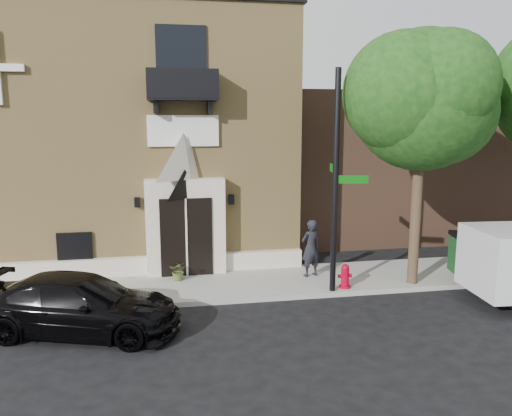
{
  "coord_description": "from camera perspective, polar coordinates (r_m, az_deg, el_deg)",
  "views": [
    {
      "loc": [
        -1.59,
        -13.61,
        5.29
      ],
      "look_at": [
        1.24,
        2.0,
        2.44
      ],
      "focal_mm": 35.0,
      "sensor_mm": 36.0,
      "label": 1
    }
  ],
  "objects": [
    {
      "name": "ground",
      "position": [
        14.69,
        -3.42,
        -10.95
      ],
      "size": [
        120.0,
        120.0,
        0.0
      ],
      "primitive_type": "plane",
      "color": "black",
      "rests_on": "ground"
    },
    {
      "name": "black_sedan",
      "position": [
        13.36,
        -19.48,
        -10.39
      ],
      "size": [
        5.39,
        3.36,
        1.46
      ],
      "primitive_type": "imported",
      "rotation": [
        0.0,
        0.0,
        1.29
      ],
      "color": "black",
      "rests_on": "ground"
    },
    {
      "name": "sidewalk",
      "position": [
        16.19,
        -0.52,
        -8.61
      ],
      "size": [
        42.0,
        3.0,
        0.15
      ],
      "primitive_type": "cube",
      "color": "gray",
      "rests_on": "ground"
    },
    {
      "name": "dumpster",
      "position": [
        18.43,
        24.65,
        -4.75
      ],
      "size": [
        2.28,
        1.59,
        1.36
      ],
      "rotation": [
        0.0,
        0.0,
        -0.21
      ],
      "color": "#0E3616",
      "rests_on": "sidewalk"
    },
    {
      "name": "church",
      "position": [
        21.62,
        -14.11,
        8.14
      ],
      "size": [
        12.2,
        11.01,
        9.3
      ],
      "color": "tan",
      "rests_on": "ground"
    },
    {
      "name": "planter",
      "position": [
        16.36,
        -8.83,
        -7.09
      ],
      "size": [
        0.68,
        0.62,
        0.64
      ],
      "primitive_type": "imported",
      "rotation": [
        0.0,
        0.0,
        -0.25
      ],
      "color": "#4B5D29",
      "rests_on": "sidewalk"
    },
    {
      "name": "street_tree_left",
      "position": [
        15.91,
        18.74,
        11.73
      ],
      "size": [
        4.97,
        4.38,
        7.77
      ],
      "color": "#38281C",
      "rests_on": "sidewalk"
    },
    {
      "name": "pedestrian_near",
      "position": [
        16.53,
        6.25,
        -4.58
      ],
      "size": [
        0.8,
        0.65,
        1.9
      ],
      "primitive_type": "imported",
      "rotation": [
        0.0,
        0.0,
        3.47
      ],
      "color": "black",
      "rests_on": "sidewalk"
    },
    {
      "name": "fire_hydrant",
      "position": [
        15.69,
        10.14,
        -7.68
      ],
      "size": [
        0.43,
        0.34,
        0.76
      ],
      "color": "#9E011A",
      "rests_on": "sidewalk"
    },
    {
      "name": "neighbour_building",
      "position": [
        26.46,
        20.76,
        4.99
      ],
      "size": [
        18.0,
        8.0,
        6.4
      ],
      "primitive_type": "cube",
      "color": "brown",
      "rests_on": "ground"
    },
    {
      "name": "street_sign",
      "position": [
        14.78,
        9.11,
        2.91
      ],
      "size": [
        1.03,
        1.13,
        6.56
      ],
      "rotation": [
        0.0,
        0.0,
        -0.17
      ],
      "color": "black",
      "rests_on": "sidewalk"
    }
  ]
}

